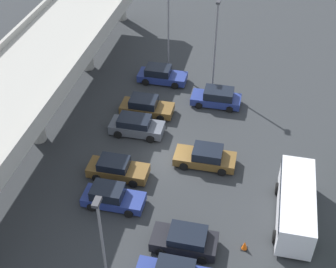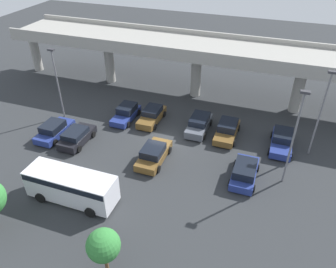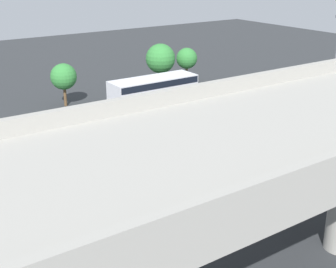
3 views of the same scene
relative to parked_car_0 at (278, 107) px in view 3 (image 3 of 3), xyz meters
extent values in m
plane|color=#2D3033|center=(11.12, 2.61, -0.74)|extent=(102.51, 102.51, 0.00)
cube|color=#9E9B93|center=(11.12, 10.37, 6.08)|extent=(47.84, 0.30, 0.55)
cube|color=navy|center=(0.00, 0.05, -0.22)|extent=(1.96, 4.58, 0.67)
cube|color=black|center=(0.00, -0.10, 0.48)|extent=(1.81, 2.32, 0.73)
cylinder|color=black|center=(-1.00, 1.47, -0.40)|extent=(0.22, 0.68, 0.68)
cylinder|color=black|center=(1.00, 1.47, -0.40)|extent=(0.22, 0.68, 0.68)
cylinder|color=black|center=(-1.00, -1.37, -0.40)|extent=(0.22, 0.68, 0.68)
cylinder|color=black|center=(1.00, -1.37, -0.40)|extent=(0.22, 0.68, 0.68)
cube|color=black|center=(2.82, -0.14, -0.19)|extent=(1.98, 4.31, 0.75)
cube|color=black|center=(2.82, -0.36, 0.48)|extent=(1.82, 2.42, 0.58)
cylinder|color=black|center=(1.81, 1.19, -0.42)|extent=(0.22, 0.65, 0.65)
cylinder|color=black|center=(3.83, 1.19, -0.42)|extent=(0.22, 0.65, 0.65)
cylinder|color=black|center=(1.81, -1.48, -0.42)|extent=(0.22, 0.65, 0.65)
cylinder|color=black|center=(3.83, -1.48, -0.42)|extent=(0.22, 0.65, 0.65)
cube|color=navy|center=(5.47, 5.50, -0.24)|extent=(1.82, 4.44, 0.64)
cube|color=black|center=(5.47, 5.90, 0.45)|extent=(1.67, 2.26, 0.75)
cylinder|color=black|center=(6.40, 4.13, -0.42)|extent=(0.22, 0.64, 0.64)
cylinder|color=black|center=(4.54, 4.13, -0.42)|extent=(0.22, 0.64, 0.64)
cylinder|color=black|center=(6.40, 6.88, -0.42)|extent=(0.22, 0.64, 0.64)
cylinder|color=black|center=(4.54, 6.88, -0.42)|extent=(0.22, 0.64, 0.64)
cube|color=brown|center=(8.35, 6.06, -0.19)|extent=(1.81, 4.64, 0.73)
cube|color=black|center=(8.35, 6.37, 0.49)|extent=(1.67, 2.25, 0.63)
cylinder|color=black|center=(9.28, 4.62, -0.41)|extent=(0.22, 0.67, 0.67)
cylinder|color=black|center=(7.42, 4.62, -0.41)|extent=(0.22, 0.67, 0.67)
cylinder|color=black|center=(9.28, 7.50, -0.41)|extent=(0.22, 0.67, 0.67)
cylinder|color=black|center=(7.42, 7.50, -0.41)|extent=(0.22, 0.67, 0.67)
cube|color=brown|center=(11.13, -0.20, -0.22)|extent=(1.99, 4.81, 0.68)
cube|color=black|center=(11.13, -0.39, 0.48)|extent=(1.83, 2.27, 0.72)
cylinder|color=black|center=(10.11, 1.29, -0.41)|extent=(0.22, 0.66, 0.66)
cylinder|color=black|center=(12.15, 1.29, -0.41)|extent=(0.22, 0.66, 0.66)
cylinder|color=black|center=(10.11, -1.69, -0.41)|extent=(0.22, 0.66, 0.66)
cylinder|color=black|center=(12.15, -1.69, -0.41)|extent=(0.22, 0.66, 0.66)
cube|color=#515660|center=(13.74, 6.05, -0.15)|extent=(1.90, 4.56, 0.79)
cube|color=black|center=(13.74, 6.26, 0.56)|extent=(1.74, 2.68, 0.63)
cylinder|color=black|center=(14.71, 4.64, -0.39)|extent=(0.22, 0.71, 0.71)
cylinder|color=black|center=(12.77, 4.64, -0.39)|extent=(0.22, 0.71, 0.71)
cylinder|color=black|center=(14.71, 7.47, -0.39)|extent=(0.22, 0.71, 0.71)
cylinder|color=black|center=(12.77, 7.47, -0.39)|extent=(0.22, 0.71, 0.71)
cube|color=brown|center=(16.75, 5.94, -0.22)|extent=(1.96, 4.72, 0.66)
cube|color=black|center=(16.75, 6.25, 0.47)|extent=(1.80, 2.38, 0.73)
cylinder|color=black|center=(17.75, 4.48, -0.40)|extent=(0.22, 0.68, 0.68)
cylinder|color=black|center=(15.75, 4.48, -0.40)|extent=(0.22, 0.68, 0.68)
cylinder|color=black|center=(17.75, 7.41, -0.40)|extent=(0.22, 0.68, 0.68)
cylinder|color=black|center=(15.75, 7.41, -0.40)|extent=(0.22, 0.68, 0.68)
cube|color=navy|center=(19.47, 0.08, -0.23)|extent=(1.96, 4.53, 0.68)
cube|color=black|center=(19.47, -0.14, 0.49)|extent=(1.81, 2.64, 0.74)
cylinder|color=black|center=(18.47, 1.49, -0.43)|extent=(0.22, 0.62, 0.62)
cylinder|color=black|center=(20.47, 1.49, -0.43)|extent=(0.22, 0.62, 0.62)
cylinder|color=black|center=(18.47, -1.32, -0.43)|extent=(0.22, 0.62, 0.62)
cylinder|color=black|center=(20.47, -1.32, -0.43)|extent=(0.22, 0.62, 0.62)
cube|color=navy|center=(22.19, 5.78, -0.20)|extent=(1.96, 4.76, 0.69)
cube|color=black|center=(22.19, 6.20, 0.51)|extent=(1.80, 2.41, 0.73)
cylinder|color=black|center=(21.19, 4.31, -0.39)|extent=(0.22, 0.70, 0.70)
cylinder|color=black|center=(23.20, 7.25, -0.39)|extent=(0.22, 0.70, 0.70)
cylinder|color=black|center=(21.19, 7.25, -0.39)|extent=(0.22, 0.70, 0.70)
cube|color=silver|center=(6.88, -7.08, 0.66)|extent=(7.31, 2.30, 2.32)
cube|color=black|center=(6.88, -7.08, 1.48)|extent=(7.17, 2.34, 0.51)
cylinder|color=black|center=(4.61, -8.25, -0.31)|extent=(0.87, 0.29, 0.87)
cylinder|color=black|center=(4.61, -5.91, -0.31)|extent=(0.87, 0.29, 0.87)
cylinder|color=black|center=(9.15, -8.25, -0.31)|extent=(0.87, 0.29, 0.87)
cylinder|color=black|center=(9.15, -5.91, -0.31)|extent=(0.87, 0.29, 0.87)
cylinder|color=slate|center=(-1.38, 3.65, 3.13)|extent=(0.16, 0.16, 7.74)
cylinder|color=brown|center=(0.01, -11.85, 0.11)|extent=(0.24, 0.24, 1.71)
sphere|color=#337F38|center=(0.01, -11.85, 1.82)|extent=(2.00, 2.00, 2.00)
cylinder|color=brown|center=(3.24, -11.53, 0.17)|extent=(0.24, 0.24, 1.82)
sphere|color=#337F38|center=(3.24, -11.53, 2.22)|extent=(2.69, 2.69, 2.69)
cylinder|color=brown|center=(12.52, -11.86, 0.05)|extent=(0.24, 0.24, 1.57)
sphere|color=#337F38|center=(12.52, -11.86, 1.74)|extent=(2.14, 2.14, 2.14)
cube|color=black|center=(3.54, -4.02, -0.72)|extent=(0.44, 0.44, 0.04)
cone|color=#EA590F|center=(3.54, -4.02, -0.39)|extent=(0.40, 0.40, 0.70)
camera|label=1|loc=(-16.24, -3.27, 24.36)|focal=50.00mm
camera|label=2|loc=(20.51, -22.45, 18.52)|focal=35.00mm
camera|label=3|loc=(26.62, 23.71, 10.74)|focal=50.00mm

